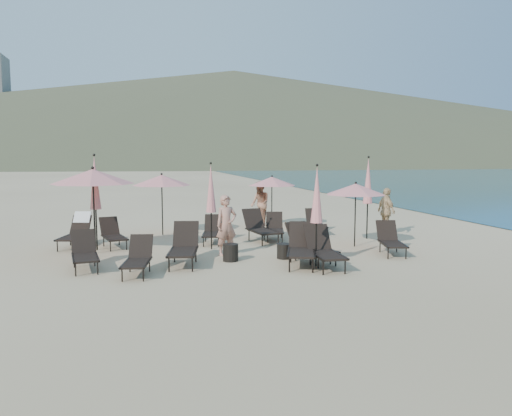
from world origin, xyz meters
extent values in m
plane|color=#D6BA8C|center=(0.00, 0.00, 0.00)|extent=(800.00, 800.00, 0.00)
cone|color=brown|center=(60.00, 300.00, 27.50)|extent=(690.00, 690.00, 55.00)
cone|color=brown|center=(190.00, 330.00, 16.00)|extent=(280.00, 280.00, 32.00)
cube|color=beige|center=(-45.00, 310.00, 19.00)|extent=(18.00, 16.00, 38.00)
cube|color=black|center=(-4.91, 0.41, 0.33)|extent=(0.74, 1.21, 0.05)
cube|color=black|center=(-5.01, 1.16, 0.61)|extent=(0.64, 0.51, 0.59)
cylinder|color=black|center=(-5.09, -0.10, 0.16)|extent=(0.03, 0.03, 0.32)
cylinder|color=black|center=(-5.22, 0.87, 0.16)|extent=(0.03, 0.03, 0.32)
cylinder|color=black|center=(-4.60, -0.03, 0.16)|extent=(0.03, 0.03, 0.32)
cylinder|color=black|center=(-4.73, 0.94, 0.16)|extent=(0.03, 0.03, 0.32)
cube|color=black|center=(-5.20, 0.42, 0.34)|extent=(0.21, 1.27, 0.04)
cube|color=black|center=(-4.63, 0.49, 0.34)|extent=(0.21, 1.27, 0.04)
cube|color=black|center=(-3.71, -0.47, 0.32)|extent=(0.75, 1.17, 0.05)
cube|color=black|center=(-3.58, 0.25, 0.58)|extent=(0.63, 0.51, 0.56)
cylinder|color=black|center=(-4.02, -0.87, 0.15)|extent=(0.03, 0.03, 0.31)
cylinder|color=black|center=(-3.86, 0.05, 0.15)|extent=(0.03, 0.03, 0.31)
cylinder|color=black|center=(-3.56, -0.95, 0.15)|extent=(0.03, 0.03, 0.31)
cylinder|color=black|center=(-3.39, -0.04, 0.15)|extent=(0.03, 0.03, 0.31)
cube|color=black|center=(-3.97, -0.37, 0.33)|extent=(0.26, 1.21, 0.04)
cube|color=black|center=(-3.44, -0.47, 0.33)|extent=(0.26, 1.21, 0.04)
cube|color=black|center=(-2.55, 0.29, 0.38)|extent=(0.92, 1.41, 0.05)
cube|color=black|center=(-2.38, 1.15, 0.70)|extent=(0.76, 0.62, 0.67)
cylinder|color=black|center=(-2.94, -0.19, 0.18)|extent=(0.04, 0.04, 0.37)
cylinder|color=black|center=(-2.71, 0.91, 0.18)|extent=(0.04, 0.04, 0.37)
cylinder|color=black|center=(-2.38, -0.30, 0.18)|extent=(0.04, 0.04, 0.37)
cylinder|color=black|center=(-2.16, 0.80, 0.18)|extent=(0.04, 0.04, 0.37)
cube|color=black|center=(-2.86, 0.41, 0.39)|extent=(0.33, 1.45, 0.04)
cube|color=black|center=(-2.22, 0.28, 0.39)|extent=(0.33, 1.45, 0.04)
cube|color=black|center=(0.86, -0.15, 0.36)|extent=(0.91, 1.35, 0.05)
cube|color=black|center=(0.67, 0.67, 0.67)|extent=(0.73, 0.60, 0.64)
cylinder|color=black|center=(0.72, -0.71, 0.18)|extent=(0.04, 0.04, 0.35)
cylinder|color=black|center=(0.47, 0.33, 0.18)|extent=(0.04, 0.04, 0.35)
cylinder|color=black|center=(1.24, -0.59, 0.18)|extent=(0.04, 0.04, 0.35)
cylinder|color=black|center=(0.99, 0.45, 0.18)|extent=(0.04, 0.04, 0.35)
cube|color=black|center=(0.55, -0.17, 0.37)|extent=(0.36, 1.37, 0.04)
cube|color=black|center=(1.15, -0.02, 0.37)|extent=(0.36, 1.37, 0.04)
cube|color=black|center=(0.89, -0.87, 0.37)|extent=(0.73, 1.29, 0.05)
cube|color=black|center=(0.95, -0.03, 0.67)|extent=(0.68, 0.52, 0.65)
cylinder|color=black|center=(0.59, -1.37, 0.18)|extent=(0.04, 0.04, 0.36)
cylinder|color=black|center=(0.66, -0.30, 0.18)|extent=(0.04, 0.04, 0.36)
cylinder|color=black|center=(1.13, -1.41, 0.18)|extent=(0.04, 0.04, 0.36)
cylinder|color=black|center=(1.20, -0.34, 0.18)|extent=(0.04, 0.04, 0.36)
cube|color=black|center=(0.58, -0.80, 0.38)|extent=(0.13, 1.41, 0.04)
cube|color=black|center=(1.21, -0.84, 0.38)|extent=(0.13, 1.41, 0.04)
cube|color=black|center=(3.33, 0.28, 0.33)|extent=(0.85, 1.23, 0.05)
cube|color=black|center=(3.53, 1.01, 0.60)|extent=(0.67, 0.56, 0.58)
cylinder|color=black|center=(2.98, -0.10, 0.16)|extent=(0.03, 0.03, 0.32)
cylinder|color=black|center=(3.23, 0.83, 0.16)|extent=(0.03, 0.03, 0.32)
cylinder|color=black|center=(3.45, -0.23, 0.16)|extent=(0.03, 0.03, 0.32)
cylinder|color=black|center=(3.70, 0.70, 0.16)|extent=(0.03, 0.03, 0.32)
cube|color=black|center=(3.08, 0.40, 0.34)|extent=(0.37, 1.23, 0.04)
cube|color=black|center=(3.62, 0.26, 0.34)|extent=(0.37, 1.23, 0.04)
cube|color=black|center=(-5.56, 3.59, 0.34)|extent=(0.87, 1.26, 0.05)
cube|color=black|center=(-5.36, 4.34, 0.62)|extent=(0.69, 0.57, 0.59)
cylinder|color=black|center=(-5.93, 3.20, 0.16)|extent=(0.03, 0.03, 0.33)
cylinder|color=black|center=(-5.67, 4.15, 0.16)|extent=(0.03, 0.03, 0.33)
cylinder|color=black|center=(-5.45, 3.07, 0.16)|extent=(0.03, 0.03, 0.33)
cylinder|color=black|center=(-5.19, 4.02, 0.16)|extent=(0.03, 0.03, 0.33)
cube|color=black|center=(-5.83, 3.71, 0.34)|extent=(0.37, 1.26, 0.04)
cube|color=black|center=(-5.27, 3.57, 0.34)|extent=(0.37, 1.26, 0.04)
cube|color=white|center=(-5.33, 4.47, 0.84)|extent=(0.57, 0.40, 0.36)
cube|color=black|center=(-4.30, 3.34, 0.32)|extent=(0.82, 1.20, 0.05)
cube|color=black|center=(-4.48, 4.05, 0.59)|extent=(0.65, 0.54, 0.56)
cylinder|color=black|center=(-4.42, 2.84, 0.16)|extent=(0.03, 0.03, 0.31)
cylinder|color=black|center=(-4.65, 3.75, 0.16)|extent=(0.03, 0.03, 0.31)
cylinder|color=black|center=(-3.96, 2.96, 0.16)|extent=(0.03, 0.03, 0.31)
cylinder|color=black|center=(-4.19, 3.87, 0.16)|extent=(0.03, 0.03, 0.31)
cube|color=black|center=(-4.58, 3.31, 0.33)|extent=(0.34, 1.20, 0.04)
cube|color=black|center=(-4.05, 3.45, 0.33)|extent=(0.34, 1.20, 0.04)
cube|color=black|center=(-1.33, 3.30, 0.31)|extent=(0.78, 1.17, 0.04)
cube|color=black|center=(-1.18, 4.01, 0.58)|extent=(0.63, 0.52, 0.56)
cylinder|color=black|center=(-1.66, 2.91, 0.15)|extent=(0.03, 0.03, 0.31)
cylinder|color=black|center=(-1.46, 3.82, 0.15)|extent=(0.03, 0.03, 0.31)
cylinder|color=black|center=(-1.20, 2.81, 0.15)|extent=(0.03, 0.03, 0.31)
cylinder|color=black|center=(-1.00, 3.71, 0.15)|extent=(0.03, 0.03, 0.31)
cube|color=black|center=(-1.59, 3.40, 0.32)|extent=(0.30, 1.19, 0.04)
cube|color=black|center=(-1.06, 3.28, 0.32)|extent=(0.30, 1.19, 0.04)
cube|color=black|center=(0.33, 3.15, 0.37)|extent=(0.85, 1.36, 0.05)
cube|color=black|center=(0.19, 4.00, 0.69)|extent=(0.73, 0.58, 0.66)
cylinder|color=black|center=(0.13, 2.58, 0.18)|extent=(0.04, 0.04, 0.36)
cylinder|color=black|center=(-0.03, 3.66, 0.18)|extent=(0.04, 0.04, 0.36)
cylinder|color=black|center=(0.68, 2.67, 0.18)|extent=(0.04, 0.04, 0.36)
cylinder|color=black|center=(0.51, 3.75, 0.18)|extent=(0.04, 0.04, 0.36)
cube|color=black|center=(0.00, 3.15, 0.38)|extent=(0.26, 1.42, 0.04)
cube|color=black|center=(0.63, 3.25, 0.38)|extent=(0.26, 1.42, 0.04)
cube|color=black|center=(0.80, 3.49, 0.32)|extent=(0.82, 1.20, 0.05)
cube|color=black|center=(0.99, 4.20, 0.58)|extent=(0.65, 0.54, 0.56)
cylinder|color=black|center=(0.46, 3.12, 0.15)|extent=(0.03, 0.03, 0.31)
cylinder|color=black|center=(0.70, 4.02, 0.15)|extent=(0.03, 0.03, 0.31)
cylinder|color=black|center=(0.91, 2.99, 0.15)|extent=(0.03, 0.03, 0.31)
cylinder|color=black|center=(1.15, 3.89, 0.15)|extent=(0.03, 0.03, 0.31)
cube|color=black|center=(0.55, 3.61, 0.33)|extent=(0.35, 1.19, 0.04)
cube|color=black|center=(1.08, 3.47, 0.33)|extent=(0.35, 1.19, 0.04)
cube|color=black|center=(2.63, 4.36, 0.31)|extent=(0.71, 1.14, 0.04)
cube|color=black|center=(2.74, 5.06, 0.57)|extent=(0.61, 0.48, 0.55)
cylinder|color=black|center=(2.33, 3.95, 0.15)|extent=(0.03, 0.03, 0.30)
cylinder|color=black|center=(2.48, 4.86, 0.15)|extent=(0.03, 0.03, 0.30)
cylinder|color=black|center=(2.79, 3.88, 0.15)|extent=(0.03, 0.03, 0.30)
cylinder|color=black|center=(2.93, 4.79, 0.15)|extent=(0.03, 0.03, 0.30)
cube|color=black|center=(2.37, 4.44, 0.32)|extent=(0.22, 1.19, 0.04)
cube|color=black|center=(2.90, 4.36, 0.32)|extent=(0.22, 1.19, 0.04)
cube|color=black|center=(0.34, -0.50, 0.38)|extent=(1.07, 1.45, 0.05)
cube|color=black|center=(0.64, 0.32, 0.70)|extent=(0.80, 0.69, 0.67)
cylinder|color=black|center=(-0.11, -0.92, 0.18)|extent=(0.04, 0.04, 0.37)
cylinder|color=black|center=(0.27, 0.14, 0.18)|extent=(0.04, 0.04, 0.37)
cylinder|color=black|center=(0.42, -1.11, 0.18)|extent=(0.04, 0.04, 0.37)
cylinder|color=black|center=(0.80, -0.05, 0.18)|extent=(0.04, 0.04, 0.37)
cube|color=black|center=(0.05, -0.34, 0.39)|extent=(0.53, 1.39, 0.04)
cube|color=black|center=(0.67, -0.56, 0.39)|extent=(0.53, 1.39, 0.04)
cylinder|color=black|center=(-4.83, 2.63, 1.17)|extent=(0.05, 0.05, 2.33)
cone|color=pink|center=(-4.83, 2.63, 2.22)|extent=(2.33, 2.33, 0.42)
sphere|color=black|center=(-4.83, 2.63, 2.46)|extent=(0.09, 0.09, 0.09)
cylinder|color=black|center=(2.90, 1.84, 0.94)|extent=(0.04, 0.04, 1.87)
cone|color=pink|center=(2.90, 1.84, 1.78)|extent=(1.87, 1.87, 0.34)
sphere|color=black|center=(2.90, 1.84, 1.98)|extent=(0.07, 0.07, 0.07)
cylinder|color=black|center=(-2.74, 5.53, 1.02)|extent=(0.04, 0.04, 2.04)
cone|color=pink|center=(-2.74, 5.53, 1.95)|extent=(2.04, 2.04, 0.37)
sphere|color=black|center=(-2.74, 5.53, 2.16)|extent=(0.08, 0.08, 0.08)
cylinder|color=black|center=(1.55, 6.50, 0.95)|extent=(0.04, 0.04, 1.89)
cone|color=pink|center=(1.55, 6.50, 1.80)|extent=(1.89, 1.89, 0.34)
sphere|color=black|center=(1.55, 6.50, 2.00)|extent=(0.07, 0.07, 0.07)
cylinder|color=black|center=(0.76, -0.43, 0.56)|extent=(0.04, 0.04, 1.12)
cone|color=pink|center=(0.76, -0.43, 1.83)|extent=(0.31, 0.31, 1.43)
sphere|color=black|center=(0.76, -0.43, 2.58)|extent=(0.07, 0.07, 0.07)
cylinder|color=black|center=(3.93, 3.08, 0.60)|extent=(0.04, 0.04, 1.20)
cone|color=pink|center=(3.93, 3.08, 1.96)|extent=(0.33, 0.33, 1.52)
sphere|color=black|center=(3.93, 3.08, 2.76)|extent=(0.08, 0.08, 0.08)
cylinder|color=black|center=(-4.81, 3.18, 0.61)|extent=(0.04, 0.04, 1.23)
cone|color=pink|center=(-4.81, 3.18, 2.01)|extent=(0.34, 0.34, 1.56)
sphere|color=black|center=(-4.81, 3.18, 2.83)|extent=(0.08, 0.08, 0.08)
cylinder|color=black|center=(-1.48, 2.48, 0.56)|extent=(0.04, 0.04, 1.12)
cone|color=pink|center=(-1.48, 2.48, 1.84)|extent=(0.31, 0.31, 1.43)
sphere|color=black|center=(-1.48, 2.48, 2.58)|extent=(0.07, 0.07, 0.07)
cylinder|color=black|center=(-1.24, 0.69, 0.23)|extent=(0.42, 0.42, 0.47)
cylinder|color=black|center=(0.25, 0.66, 0.20)|extent=(0.40, 0.40, 0.41)
imported|color=tan|center=(-1.20, 1.50, 0.85)|extent=(0.71, 0.56, 1.71)
imported|color=#AE775A|center=(1.20, 7.00, 0.89)|extent=(0.84, 0.99, 1.78)
imported|color=tan|center=(4.98, 3.70, 0.83)|extent=(0.48, 1.01, 1.67)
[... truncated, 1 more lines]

